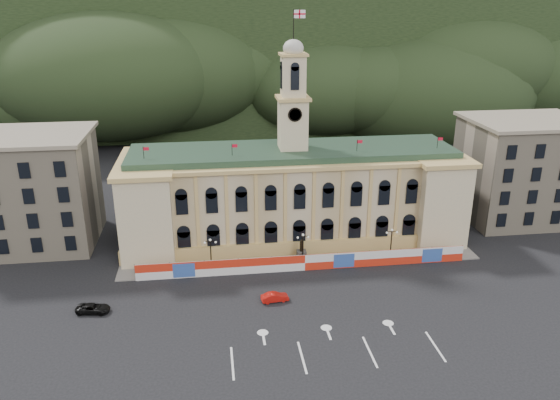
{
  "coord_description": "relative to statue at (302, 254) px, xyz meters",
  "views": [
    {
      "loc": [
        -13.39,
        -57.51,
        38.74
      ],
      "look_at": [
        -3.39,
        18.0,
        10.4
      ],
      "focal_mm": 35.0,
      "sensor_mm": 36.0,
      "label": 1
    }
  ],
  "objects": [
    {
      "name": "lamp_left",
      "position": [
        -14.0,
        -1.0,
        1.89
      ],
      "size": [
        1.96,
        0.44,
        5.15
      ],
      "color": "black",
      "rests_on": "ground"
    },
    {
      "name": "hill_ridge",
      "position": [
        0.03,
        103.99,
        18.3
      ],
      "size": [
        230.0,
        80.0,
        64.0
      ],
      "color": "black",
      "rests_on": "ground"
    },
    {
      "name": "lane_markings",
      "position": [
        0.0,
        -23.0,
        -1.18
      ],
      "size": [
        26.0,
        10.0,
        0.02
      ],
      "primitive_type": null,
      "color": "white",
      "rests_on": "ground"
    },
    {
      "name": "lamp_center",
      "position": [
        0.0,
        -1.0,
        1.89
      ],
      "size": [
        1.96,
        0.44,
        5.15
      ],
      "color": "black",
      "rests_on": "ground"
    },
    {
      "name": "ground",
      "position": [
        0.0,
        -18.0,
        -1.19
      ],
      "size": [
        260.0,
        260.0,
        0.0
      ],
      "primitive_type": "plane",
      "color": "black",
      "rests_on": "ground"
    },
    {
      "name": "statue",
      "position": [
        0.0,
        0.0,
        0.0
      ],
      "size": [
        1.4,
        1.4,
        3.72
      ],
      "color": "#595651",
      "rests_on": "ground"
    },
    {
      "name": "pavement",
      "position": [
        0.0,
        -0.25,
        -1.11
      ],
      "size": [
        56.0,
        5.5,
        0.16
      ],
      "primitive_type": "cube",
      "color": "slate",
      "rests_on": "ground"
    },
    {
      "name": "side_building_right",
      "position": [
        43.0,
        12.93,
        8.14
      ],
      "size": [
        21.0,
        17.0,
        18.6
      ],
      "color": "#B5A58B",
      "rests_on": "ground"
    },
    {
      "name": "black_suv",
      "position": [
        -29.51,
        -11.01,
        -0.58
      ],
      "size": [
        3.23,
        4.91,
        1.21
      ],
      "primitive_type": "imported",
      "rotation": [
        0.0,
        0.0,
        1.43
      ],
      "color": "black",
      "rests_on": "ground"
    },
    {
      "name": "hoarding_fence",
      "position": [
        0.06,
        -2.93,
        0.06
      ],
      "size": [
        50.0,
        0.44,
        2.5
      ],
      "color": "red",
      "rests_on": "ground"
    },
    {
      "name": "side_building_left",
      "position": [
        -43.0,
        12.93,
        8.14
      ],
      "size": [
        21.0,
        17.0,
        18.6
      ],
      "color": "#B5A58B",
      "rests_on": "ground"
    },
    {
      "name": "red_sedan",
      "position": [
        -5.6,
        -11.33,
        -0.57
      ],
      "size": [
        2.16,
        4.04,
        1.23
      ],
      "primitive_type": "imported",
      "rotation": [
        0.0,
        0.0,
        1.69
      ],
      "color": "#B9130D",
      "rests_on": "ground"
    },
    {
      "name": "lamp_right",
      "position": [
        14.0,
        -1.0,
        1.89
      ],
      "size": [
        1.96,
        0.44,
        5.15
      ],
      "color": "black",
      "rests_on": "ground"
    },
    {
      "name": "city_hall",
      "position": [
        0.0,
        9.63,
        6.66
      ],
      "size": [
        56.2,
        17.6,
        37.1
      ],
      "color": "#C5B28E",
      "rests_on": "ground"
    }
  ]
}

